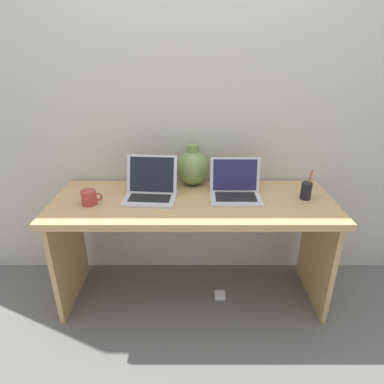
{
  "coord_description": "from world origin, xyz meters",
  "views": [
    {
      "loc": [
        -0.01,
        -1.76,
        1.55
      ],
      "look_at": [
        0.0,
        0.0,
        0.77
      ],
      "focal_mm": 30.34,
      "sensor_mm": 36.0,
      "label": 1
    }
  ],
  "objects": [
    {
      "name": "green_vase",
      "position": [
        0.0,
        0.25,
        0.84
      ],
      "size": [
        0.22,
        0.22,
        0.27
      ],
      "color": "#75934C",
      "rests_on": "desk"
    },
    {
      "name": "laptop_left",
      "position": [
        -0.25,
        0.04,
        0.79
      ],
      "size": [
        0.32,
        0.27,
        0.24
      ],
      "color": "silver",
      "rests_on": "desk"
    },
    {
      "name": "back_wall",
      "position": [
        0.0,
        0.35,
        1.2
      ],
      "size": [
        4.4,
        0.04,
        2.4
      ],
      "primitive_type": "cube",
      "color": "beige",
      "rests_on": "ground"
    },
    {
      "name": "coffee_mug",
      "position": [
        -0.6,
        -0.06,
        0.76
      ],
      "size": [
        0.12,
        0.09,
        0.09
      ],
      "color": "#B23D33",
      "rests_on": "desk"
    },
    {
      "name": "pen_cup",
      "position": [
        0.68,
        0.01,
        0.78
      ],
      "size": [
        0.06,
        0.06,
        0.19
      ],
      "color": "black",
      "rests_on": "desk"
    },
    {
      "name": "power_brick",
      "position": [
        0.18,
        -0.03,
        0.01
      ],
      "size": [
        0.07,
        0.07,
        0.03
      ],
      "primitive_type": "cube",
      "color": "white",
      "rests_on": "ground"
    },
    {
      "name": "ground_plane",
      "position": [
        0.0,
        0.0,
        0.0
      ],
      "size": [
        6.0,
        6.0,
        0.0
      ],
      "primitive_type": "plane",
      "color": "slate"
    },
    {
      "name": "desk",
      "position": [
        0.0,
        0.0,
        0.58
      ],
      "size": [
        1.69,
        0.61,
        0.72
      ],
      "color": "tan",
      "rests_on": "ground"
    },
    {
      "name": "laptop_right",
      "position": [
        0.26,
        0.05,
        0.78
      ],
      "size": [
        0.3,
        0.23,
        0.23
      ],
      "color": "silver",
      "rests_on": "desk"
    }
  ]
}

